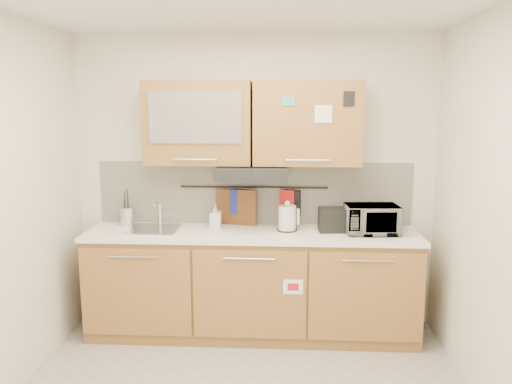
# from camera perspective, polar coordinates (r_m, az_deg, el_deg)

# --- Properties ---
(wall_back) EXTENTS (3.20, 0.00, 3.20)m
(wall_back) POSITION_cam_1_polar(r_m,az_deg,el_deg) (4.48, -0.23, 1.17)
(wall_back) COLOR silver
(wall_back) RESTS_ON ground
(wall_right) EXTENTS (0.00, 3.00, 3.00)m
(wall_right) POSITION_cam_1_polar(r_m,az_deg,el_deg) (3.28, 27.13, -3.13)
(wall_right) COLOR silver
(wall_right) RESTS_ON ground
(base_cabinet) EXTENTS (2.80, 0.64, 0.88)m
(base_cabinet) POSITION_cam_1_polar(r_m,az_deg,el_deg) (4.41, -0.47, -11.01)
(base_cabinet) COLOR olive
(base_cabinet) RESTS_ON floor
(countertop) EXTENTS (2.82, 0.62, 0.04)m
(countertop) POSITION_cam_1_polar(r_m,az_deg,el_deg) (4.26, -0.48, -4.79)
(countertop) COLOR white
(countertop) RESTS_ON base_cabinet
(backsplash) EXTENTS (2.80, 0.02, 0.56)m
(backsplash) POSITION_cam_1_polar(r_m,az_deg,el_deg) (4.49, -0.24, -0.12)
(backsplash) COLOR silver
(backsplash) RESTS_ON countertop
(upper_cabinets) EXTENTS (1.82, 0.37, 0.70)m
(upper_cabinets) POSITION_cam_1_polar(r_m,az_deg,el_deg) (4.26, -0.44, 7.88)
(upper_cabinets) COLOR olive
(upper_cabinets) RESTS_ON wall_back
(range_hood) EXTENTS (0.60, 0.46, 0.10)m
(range_hood) POSITION_cam_1_polar(r_m,az_deg,el_deg) (4.22, -0.44, 2.27)
(range_hood) COLOR black
(range_hood) RESTS_ON upper_cabinets
(sink) EXTENTS (0.42, 0.40, 0.26)m
(sink) POSITION_cam_1_polar(r_m,az_deg,el_deg) (4.41, -11.57, -4.17)
(sink) COLOR silver
(sink) RESTS_ON countertop
(utensil_rail) EXTENTS (1.30, 0.02, 0.02)m
(utensil_rail) POSITION_cam_1_polar(r_m,az_deg,el_deg) (4.44, -0.27, 0.56)
(utensil_rail) COLOR black
(utensil_rail) RESTS_ON backsplash
(utensil_crock) EXTENTS (0.15, 0.15, 0.33)m
(utensil_crock) POSITION_cam_1_polar(r_m,az_deg,el_deg) (4.60, -14.48, -2.67)
(utensil_crock) COLOR silver
(utensil_crock) RESTS_ON countertop
(kettle) EXTENTS (0.19, 0.18, 0.26)m
(kettle) POSITION_cam_1_polar(r_m,az_deg,el_deg) (4.26, 3.59, -3.08)
(kettle) COLOR silver
(kettle) RESTS_ON countertop
(toaster) EXTENTS (0.28, 0.18, 0.20)m
(toaster) POSITION_cam_1_polar(r_m,az_deg,el_deg) (4.28, 8.99, -3.13)
(toaster) COLOR black
(toaster) RESTS_ON countertop
(microwave) EXTENTS (0.45, 0.33, 0.24)m
(microwave) POSITION_cam_1_polar(r_m,az_deg,el_deg) (4.28, 13.07, -3.06)
(microwave) COLOR #999999
(microwave) RESTS_ON countertop
(soap_bottle) EXTENTS (0.09, 0.10, 0.21)m
(soap_bottle) POSITION_cam_1_polar(r_m,az_deg,el_deg) (4.38, -4.65, -2.74)
(soap_bottle) COLOR #999999
(soap_bottle) RESTS_ON countertop
(cutting_board) EXTENTS (0.37, 0.11, 0.46)m
(cutting_board) POSITION_cam_1_polar(r_m,az_deg,el_deg) (4.49, -2.30, -2.64)
(cutting_board) COLOR brown
(cutting_board) RESTS_ON utensil_rail
(oven_mitt) EXTENTS (0.14, 0.07, 0.22)m
(oven_mitt) POSITION_cam_1_polar(r_m,az_deg,el_deg) (4.46, -2.10, -1.11)
(oven_mitt) COLOR navy
(oven_mitt) RESTS_ON utensil_rail
(dark_pouch) EXTENTS (0.15, 0.09, 0.23)m
(dark_pouch) POSITION_cam_1_polar(r_m,az_deg,el_deg) (4.44, 4.16, -1.23)
(dark_pouch) COLOR black
(dark_pouch) RESTS_ON utensil_rail
(pot_holder) EXTENTS (0.13, 0.08, 0.17)m
(pot_holder) POSITION_cam_1_polar(r_m,az_deg,el_deg) (4.44, 3.58, -0.83)
(pot_holder) COLOR red
(pot_holder) RESTS_ON utensil_rail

